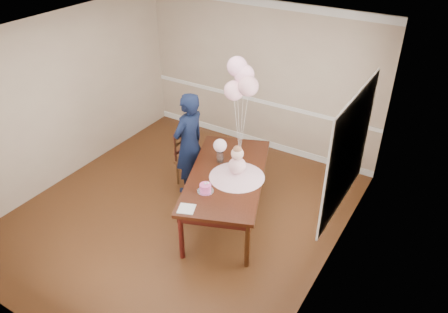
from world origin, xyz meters
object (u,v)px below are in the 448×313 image
Objects in this scene: birthday_cake at (205,188)px; woman at (189,144)px; dining_chair_seat at (192,161)px; dining_table_top at (227,175)px.

woman is (-0.83, 0.81, 0.02)m from birthday_cake.
woman is at bearing -57.66° from dining_chair_seat.
dining_chair_seat is 0.46m from woman.
dining_chair_seat is at bearing -144.60° from woman.
dining_chair_seat is 0.24× the size of woman.
dining_table_top is 4.97× the size of dining_chair_seat.
birthday_cake is at bearing -41.76° from dining_chair_seat.
birthday_cake is 0.09× the size of woman.
woman is (0.08, -0.15, 0.42)m from dining_chair_seat.
woman reaches higher than dining_chair_seat.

